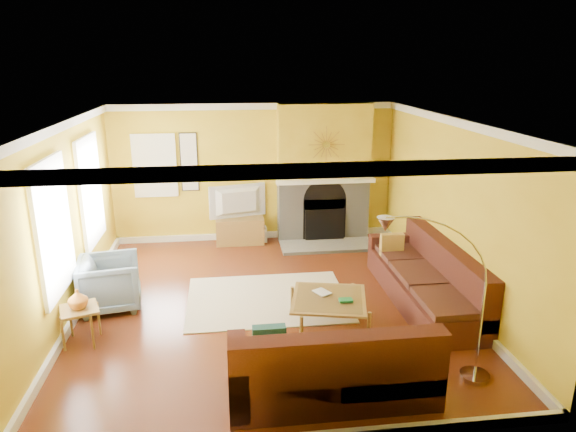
{
  "coord_description": "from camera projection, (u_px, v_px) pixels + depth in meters",
  "views": [
    {
      "loc": [
        -0.58,
        -6.93,
        3.49
      ],
      "look_at": [
        0.34,
        0.4,
        1.23
      ],
      "focal_mm": 32.0,
      "sensor_mm": 36.0,
      "label": 1
    }
  ],
  "objects": [
    {
      "name": "window_left_far",
      "position": [
        52.0,
        228.0,
        6.33
      ],
      "size": [
        0.06,
        1.22,
        1.72
      ],
      "primitive_type": "cube",
      "color": "white",
      "rests_on": "wall_left"
    },
    {
      "name": "floor",
      "position": [
        269.0,
        304.0,
        7.66
      ],
      "size": [
        5.5,
        6.0,
        0.02
      ],
      "primitive_type": "cube",
      "color": "maroon",
      "rests_on": "ground"
    },
    {
      "name": "subwoofer",
      "position": [
        260.0,
        234.0,
        10.28
      ],
      "size": [
        0.28,
        0.28,
        0.28
      ],
      "primitive_type": "cube",
      "color": "white",
      "rests_on": "floor"
    },
    {
      "name": "wall_back",
      "position": [
        254.0,
        173.0,
        10.12
      ],
      "size": [
        5.5,
        0.02,
        2.7
      ],
      "primitive_type": "cube",
      "color": "gold",
      "rests_on": "ground"
    },
    {
      "name": "sunburst",
      "position": [
        326.0,
        145.0,
        9.69
      ],
      "size": [
        0.7,
        0.04,
        0.7
      ],
      "primitive_type": null,
      "color": "olive",
      "rests_on": "fireplace"
    },
    {
      "name": "sectional_sofa",
      "position": [
        351.0,
        294.0,
        6.95
      ],
      "size": [
        3.37,
        3.9,
        0.9
      ],
      "primitive_type": null,
      "color": "#451C16",
      "rests_on": "floor"
    },
    {
      "name": "vase",
      "position": [
        78.0,
        299.0,
        6.43
      ],
      "size": [
        0.26,
        0.26,
        0.26
      ],
      "primitive_type": "imported",
      "rotation": [
        0.0,
        0.0,
        -0.08
      ],
      "color": "orange",
      "rests_on": "side_table"
    },
    {
      "name": "ceiling",
      "position": [
        266.0,
        120.0,
        6.87
      ],
      "size": [
        5.5,
        6.0,
        0.02
      ],
      "primitive_type": "cube",
      "color": "white",
      "rests_on": "ground"
    },
    {
      "name": "wall_left",
      "position": [
        64.0,
        225.0,
        6.94
      ],
      "size": [
        0.02,
        6.0,
        2.7
      ],
      "primitive_type": "cube",
      "color": "gold",
      "rests_on": "ground"
    },
    {
      "name": "mantel",
      "position": [
        326.0,
        181.0,
        9.89
      ],
      "size": [
        1.92,
        0.22,
        0.08
      ],
      "primitive_type": "cube",
      "color": "white",
      "rests_on": "fireplace"
    },
    {
      "name": "window_back",
      "position": [
        155.0,
        166.0,
        9.79
      ],
      "size": [
        0.82,
        0.06,
        1.22
      ],
      "primitive_type": "cube",
      "color": "white",
      "rests_on": "wall_back"
    },
    {
      "name": "wall_front",
      "position": [
        298.0,
        319.0,
        4.41
      ],
      "size": [
        5.5,
        0.02,
        2.7
      ],
      "primitive_type": "cube",
      "color": "gold",
      "rests_on": "ground"
    },
    {
      "name": "hearth",
      "position": [
        327.0,
        246.0,
        9.95
      ],
      "size": [
        1.8,
        0.7,
        0.06
      ],
      "primitive_type": "cube",
      "color": "gray",
      "rests_on": "floor"
    },
    {
      "name": "window_left_near",
      "position": [
        89.0,
        191.0,
        8.13
      ],
      "size": [
        0.06,
        1.22,
        1.72
      ],
      "primitive_type": "cube",
      "color": "white",
      "rests_on": "wall_left"
    },
    {
      "name": "crown_molding",
      "position": [
        266.0,
        126.0,
        6.89
      ],
      "size": [
        5.5,
        6.0,
        0.12
      ],
      "primitive_type": null,
      "color": "white",
      "rests_on": "ceiling"
    },
    {
      "name": "arc_lamp",
      "position": [
        437.0,
        303.0,
        5.51
      ],
      "size": [
        1.26,
        0.36,
        1.96
      ],
      "primitive_type": null,
      "color": "silver",
      "rests_on": "floor"
    },
    {
      "name": "book",
      "position": [
        317.0,
        294.0,
        7.05
      ],
      "size": [
        0.27,
        0.3,
        0.02
      ],
      "primitive_type": "imported",
      "rotation": [
        0.0,
        0.0,
        0.51
      ],
      "color": "white",
      "rests_on": "coffee_table"
    },
    {
      "name": "side_table",
      "position": [
        81.0,
        325.0,
        6.54
      ],
      "size": [
        0.56,
        0.56,
        0.49
      ],
      "primitive_type": null,
      "rotation": [
        0.0,
        0.0,
        0.33
      ],
      "color": "olive",
      "rests_on": "floor"
    },
    {
      "name": "wall_right",
      "position": [
        453.0,
        210.0,
        7.6
      ],
      "size": [
        0.02,
        6.0,
        2.7
      ],
      "primitive_type": "cube",
      "color": "gold",
      "rests_on": "ground"
    },
    {
      "name": "fireplace",
      "position": [
        323.0,
        173.0,
        10.09
      ],
      "size": [
        1.8,
        0.4,
        2.7
      ],
      "primitive_type": null,
      "color": "gray",
      "rests_on": "floor"
    },
    {
      "name": "rug",
      "position": [
        267.0,
        299.0,
        7.78
      ],
      "size": [
        2.4,
        1.8,
        0.02
      ],
      "primitive_type": "cube",
      "color": "beige",
      "rests_on": "floor"
    },
    {
      "name": "coffee_table",
      "position": [
        329.0,
        310.0,
        7.03
      ],
      "size": [
        1.19,
        1.19,
        0.39
      ],
      "primitive_type": null,
      "rotation": [
        0.0,
        0.0,
        -0.23
      ],
      "color": "white",
      "rests_on": "floor"
    },
    {
      "name": "tv",
      "position": [
        239.0,
        202.0,
        9.95
      ],
      "size": [
        1.13,
        0.42,
        0.65
      ],
      "primitive_type": "imported",
      "rotation": [
        0.0,
        0.0,
        3.39
      ],
      "color": "black",
      "rests_on": "media_console"
    },
    {
      "name": "media_console",
      "position": [
        240.0,
        231.0,
        10.12
      ],
      "size": [
        0.93,
        0.42,
        0.51
      ],
      "primitive_type": "cube",
      "color": "olive",
      "rests_on": "floor"
    },
    {
      "name": "wall_art",
      "position": [
        189.0,
        162.0,
        9.86
      ],
      "size": [
        0.34,
        0.04,
        1.14
      ],
      "primitive_type": "cube",
      "color": "white",
      "rests_on": "wall_back"
    },
    {
      "name": "armchair",
      "position": [
        110.0,
        283.0,
        7.43
      ],
      "size": [
        0.97,
        0.95,
        0.77
      ],
      "primitive_type": "imported",
      "rotation": [
        0.0,
        0.0,
        1.73
      ],
      "color": "slate",
      "rests_on": "floor"
    },
    {
      "name": "baseboard",
      "position": [
        268.0,
        300.0,
        7.64
      ],
      "size": [
        5.5,
        6.0,
        0.12
      ],
      "primitive_type": null,
      "color": "white",
      "rests_on": "floor"
    }
  ]
}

